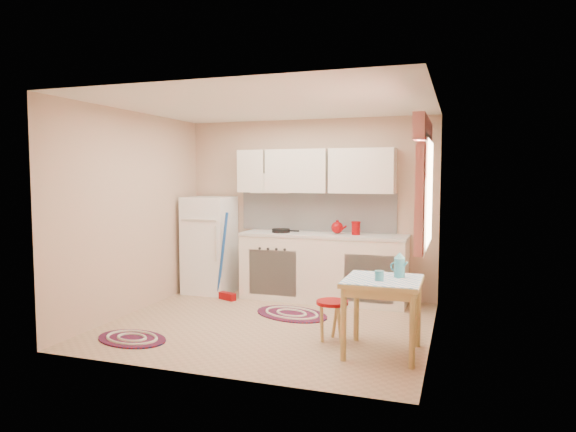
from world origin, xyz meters
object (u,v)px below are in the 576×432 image
Objects in this scene: base_cabinets at (323,269)px; table at (382,317)px; fridge at (210,245)px; stool at (332,321)px.

table is (1.07, -1.86, -0.08)m from base_cabinets.
table is (2.78, -1.81, -0.34)m from fridge.
fridge is 3.33× the size of stool.
table is 1.71× the size of stool.
fridge is at bearing 144.36° from stool.
fridge is 2.79m from stool.
fridge reaches higher than stool.
stool is (2.23, -1.60, -0.49)m from fridge.
base_cabinets reaches higher than table.
fridge reaches higher than table.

